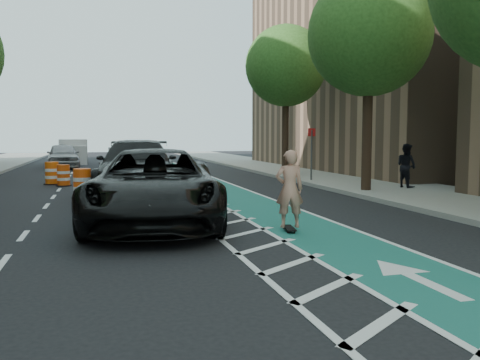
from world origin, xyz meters
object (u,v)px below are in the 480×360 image
object	(u,v)px
skateboarder	(289,189)
barrel_a	(82,184)
suv_near	(155,187)
suv_far	(137,167)

from	to	relation	value
skateboarder	barrel_a	distance (m)	8.98
suv_near	suv_far	bearing A→B (deg)	97.07
suv_far	barrel_a	bearing A→B (deg)	-151.62
suv_far	skateboarder	bearing A→B (deg)	-66.41
suv_far	suv_near	bearing A→B (deg)	-84.91
suv_near	barrel_a	distance (m)	6.18
skateboarder	suv_near	distance (m)	3.32
barrel_a	skateboarder	bearing A→B (deg)	-58.43
skateboarder	barrel_a	xyz separation A→B (m)	(-4.69, 7.64, -0.48)
skateboarder	suv_far	size ratio (longest dim) A/B	0.25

